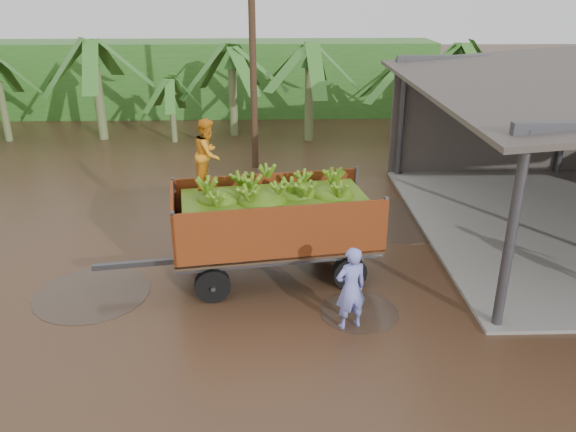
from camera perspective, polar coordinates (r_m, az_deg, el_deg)
The scene contains 6 objects.
ground at distance 14.49m, azimuth -5.05°, elevation -3.26°, with size 100.00×100.00×0.00m, color black.
hedge_north at distance 29.49m, azimuth -7.51°, elevation 13.72°, with size 22.00×3.00×3.60m, color #2D661E.
banana_trailer at distance 12.63m, azimuth -1.50°, elevation -0.34°, with size 6.43×2.89×3.65m.
man_blue at distance 10.96m, azimuth 6.39°, elevation -7.31°, with size 0.63×0.42×1.74m, color #7D85E3.
utility_pole at distance 19.98m, azimuth -3.59°, elevation 15.70°, with size 1.20×0.24×7.68m.
banana_plants at distance 21.61m, azimuth -16.42°, elevation 10.06°, with size 24.56×20.70×4.47m.
Camera 1 is at (0.89, -13.00, 6.33)m, focal length 35.00 mm.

